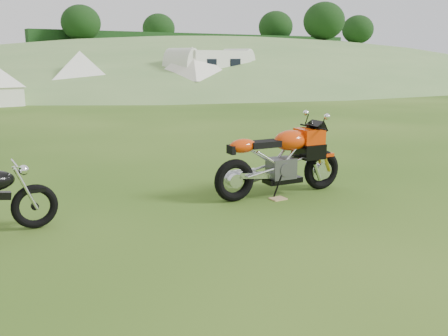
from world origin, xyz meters
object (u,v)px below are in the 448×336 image
sport_motorcycle (280,155)px  tent_mid (81,73)px  plywood_board (278,199)px  tent_right (193,72)px  caravan (211,72)px

sport_motorcycle → tent_mid: 20.35m
plywood_board → tent_right: size_ratio=0.08×
tent_right → sport_motorcycle: bearing=-135.8°
sport_motorcycle → plywood_board: sport_motorcycle is taller
plywood_board → tent_mid: bearing=80.4°
plywood_board → caravan: size_ratio=0.04×
plywood_board → caravan: (10.12, 18.35, 1.22)m
plywood_board → caravan: caravan is taller
tent_right → caravan: size_ratio=0.57×
plywood_board → tent_right: (8.54, 17.59, 1.28)m
tent_right → tent_mid: bearing=132.2°
sport_motorcycle → caravan: 20.71m
sport_motorcycle → tent_right: 19.32m
sport_motorcycle → plywood_board: bearing=-126.9°
plywood_board → tent_right: tent_right is taller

